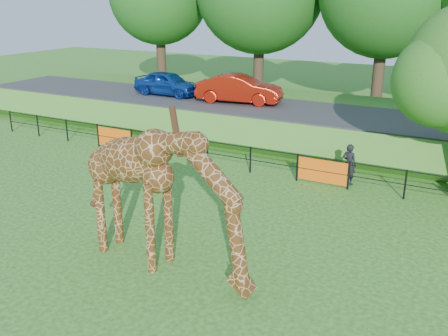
# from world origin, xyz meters

# --- Properties ---
(ground) EXTENTS (90.00, 90.00, 0.00)m
(ground) POSITION_xyz_m (0.00, 0.00, 0.00)
(ground) COLOR #215715
(ground) RESTS_ON ground
(giraffe) EXTENTS (5.53, 1.64, 3.89)m
(giraffe) POSITION_xyz_m (1.23, 0.15, 1.95)
(giraffe) COLOR #502B10
(giraffe) RESTS_ON ground
(perimeter_fence) EXTENTS (28.07, 0.10, 1.10)m
(perimeter_fence) POSITION_xyz_m (0.00, 8.00, 0.55)
(perimeter_fence) COLOR black
(perimeter_fence) RESTS_ON ground
(embankment) EXTENTS (40.00, 9.00, 1.30)m
(embankment) POSITION_xyz_m (0.00, 15.50, 0.65)
(embankment) COLOR #215715
(embankment) RESTS_ON ground
(road) EXTENTS (40.00, 5.00, 0.12)m
(road) POSITION_xyz_m (0.00, 14.00, 1.36)
(road) COLOR #2B2B2D
(road) RESTS_ON embankment
(car_blue) EXTENTS (4.06, 1.75, 1.37)m
(car_blue) POSITION_xyz_m (-8.19, 14.24, 2.10)
(car_blue) COLOR #1540AC
(car_blue) RESTS_ON road
(car_red) EXTENTS (4.71, 2.27, 1.49)m
(car_red) POSITION_xyz_m (-3.61, 14.22, 2.17)
(car_red) COLOR #A7190B
(car_red) RESTS_ON road
(visitor) EXTENTS (0.66, 0.51, 1.58)m
(visitor) POSITION_xyz_m (3.84, 8.59, 0.79)
(visitor) COLOR black
(visitor) RESTS_ON ground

